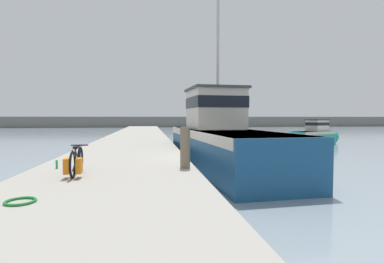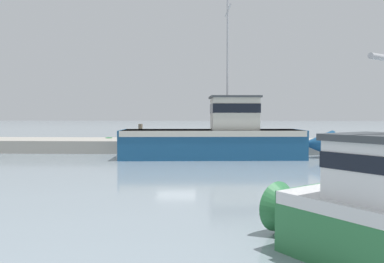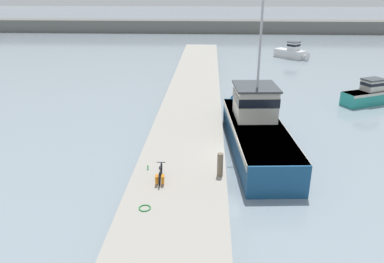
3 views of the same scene
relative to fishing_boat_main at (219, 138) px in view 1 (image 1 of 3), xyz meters
The scene contains 10 objects.
ground_plane 3.29m from the fishing_boat_main, 103.62° to the right, with size 320.00×320.00×0.00m, color #84939E.
dock_pier 5.32m from the fishing_boat_main, 146.21° to the right, with size 4.68×80.00×0.88m, color #A39E93.
far_shoreline 66.86m from the fishing_boat_main, 64.02° to the left, with size 180.00×5.00×2.54m, color slate.
fishing_boat_main is the anchor object (origin of this frame).
boat_blue_far 14.49m from the fishing_boat_main, 42.14° to the left, with size 5.15×3.34×2.22m.
boat_orange_near 32.03m from the fishing_boat_main, 74.96° to the left, with size 4.47×4.64×2.30m.
bicycle_touring 8.16m from the fishing_boat_main, 129.60° to the right, with size 0.47×1.71×0.73m.
mooring_post 6.01m from the fishing_boat_main, 112.92° to the right, with size 0.29×0.29×1.18m, color #756651.
hose_coil 10.28m from the fishing_boat_main, 122.78° to the right, with size 0.52×0.52×0.05m, color #197A2D.
water_bottle_by_bike 7.88m from the fishing_boat_main, 139.52° to the right, with size 0.06×0.06×0.24m, color green.
Camera 1 is at (-2.66, -11.16, 2.33)m, focal length 28.00 mm.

